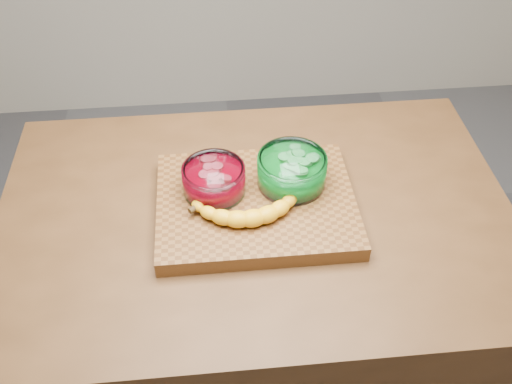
{
  "coord_description": "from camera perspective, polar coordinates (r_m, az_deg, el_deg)",
  "views": [
    {
      "loc": [
        -0.09,
        -0.92,
        1.85
      ],
      "look_at": [
        0.0,
        0.0,
        0.96
      ],
      "focal_mm": 40.0,
      "sensor_mm": 36.0,
      "label": 1
    }
  ],
  "objects": [
    {
      "name": "bowl_red",
      "position": [
        1.3,
        -4.23,
        1.23
      ],
      "size": [
        0.14,
        0.14,
        0.07
      ],
      "color": "white",
      "rests_on": "cutting_board"
    },
    {
      "name": "banana",
      "position": [
        1.25,
        -0.8,
        -1.44
      ],
      "size": [
        0.28,
        0.14,
        0.04
      ],
      "primitive_type": null,
      "color": "#F0AB15",
      "rests_on": "cutting_board"
    },
    {
      "name": "cutting_board",
      "position": [
        1.31,
        0.0,
        -1.26
      ],
      "size": [
        0.45,
        0.35,
        0.04
      ],
      "primitive_type": "cube",
      "color": "brown",
      "rests_on": "counter"
    },
    {
      "name": "counter",
      "position": [
        1.68,
        0.0,
        -12.68
      ],
      "size": [
        1.2,
        0.8,
        0.9
      ],
      "primitive_type": "cube",
      "color": "#4E2F17",
      "rests_on": "ground"
    },
    {
      "name": "bowl_green",
      "position": [
        1.31,
        3.59,
        2.12
      ],
      "size": [
        0.16,
        0.16,
        0.07
      ],
      "color": "white",
      "rests_on": "cutting_board"
    }
  ]
}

